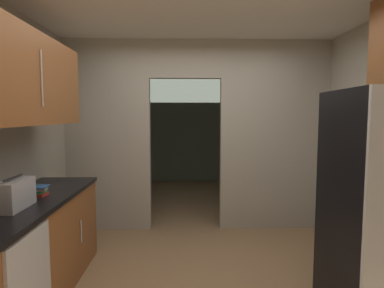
# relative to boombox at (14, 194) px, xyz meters

# --- Properties ---
(kitchen_overhead_slab) EXTENTS (4.02, 7.29, 0.06)m
(kitchen_overhead_slab) POSITION_rel_boombox_xyz_m (1.47, 0.88, 1.64)
(kitchen_overhead_slab) COLOR silver
(kitchen_partition) EXTENTS (3.62, 0.12, 2.60)m
(kitchen_partition) POSITION_rel_boombox_xyz_m (1.52, 2.03, 0.38)
(kitchen_partition) COLOR #ADA899
(kitchen_partition) RESTS_ON ground
(adjoining_room_shell) EXTENTS (3.62, 3.34, 2.60)m
(adjoining_room_shell) POSITION_rel_boombox_xyz_m (1.47, 4.26, 0.31)
(adjoining_room_shell) COLOR gray
(adjoining_room_shell) RESTS_ON ground
(lower_cabinet_run) EXTENTS (0.62, 2.05, 0.89)m
(lower_cabinet_run) POSITION_rel_boombox_xyz_m (-0.03, 0.21, -0.55)
(lower_cabinet_run) COLOR brown
(lower_cabinet_run) RESTS_ON ground
(upper_cabinet_counterside) EXTENTS (0.36, 1.84, 0.75)m
(upper_cabinet_counterside) POSITION_rel_boombox_xyz_m (-0.03, 0.21, 0.88)
(upper_cabinet_counterside) COLOR brown
(boombox) EXTENTS (0.17, 0.37, 0.25)m
(boombox) POSITION_rel_boombox_xyz_m (0.00, 0.00, 0.00)
(boombox) COLOR #B2B2B7
(boombox) RESTS_ON lower_cabinet_run
(book_stack) EXTENTS (0.13, 0.15, 0.09)m
(book_stack) POSITION_rel_boombox_xyz_m (0.02, 0.39, -0.06)
(book_stack) COLOR red
(book_stack) RESTS_ON lower_cabinet_run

